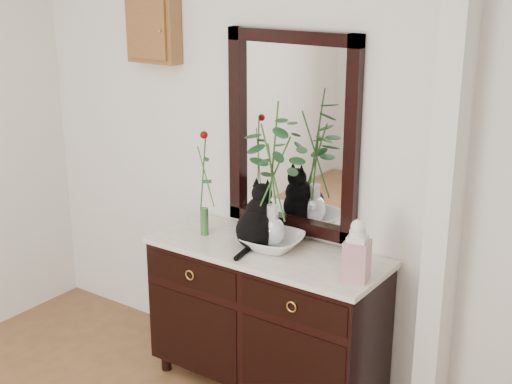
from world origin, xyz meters
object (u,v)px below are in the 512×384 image
Objects in this scene: ginger_jar at (357,249)px; lotus_bowl at (272,242)px; cat at (257,216)px; sideboard at (266,312)px.

lotus_bowl is at bearing 170.62° from ginger_jar.
cat is 1.07× the size of lotus_bowl.
ginger_jar is (0.57, -0.07, 0.53)m from sideboard.
ginger_jar reaches higher than sideboard.
sideboard is 3.80× the size of cat.
sideboard is at bearing -10.96° from cat.
ginger_jar is (0.55, -0.09, 0.12)m from lotus_bowl.
cat is at bearing 173.97° from ginger_jar.
sideboard is 4.19× the size of ginger_jar.
lotus_bowl is (0.02, 0.02, 0.42)m from sideboard.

